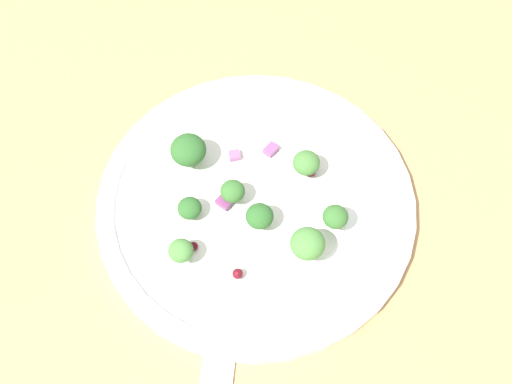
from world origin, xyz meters
TOP-DOWN VIEW (x-y plane):
  - ground_plane at (0.00, 0.00)cm, footprint 180.00×180.00cm
  - plate at (1.45, -0.62)cm, footprint 26.45×26.45cm
  - dressing_pool at (1.45, -0.62)cm, footprint 15.34×15.34cm
  - broccoli_floret_0 at (-0.59, -1.78)cm, footprint 2.21×2.21cm
  - broccoli_floret_1 at (-1.63, -6.15)cm, footprint 2.70×2.70cm
  - broccoli_floret_2 at (-5.63, 2.65)cm, footprint 1.97×1.97cm
  - broccoli_floret_3 at (-1.85, 3.77)cm, footprint 1.96×1.96cm
  - broccoli_floret_4 at (1.56, -7.31)cm, footprint 2.04×2.04cm
  - broccoli_floret_5 at (5.39, -3.46)cm, footprint 2.26×2.26cm
  - broccoli_floret_6 at (0.65, 1.09)cm, footprint 2.00×2.00cm
  - broccoli_floret_7 at (2.62, 5.94)cm, footprint 2.99×2.99cm
  - cranberry_0 at (-4.48, 2.26)cm, footprint 0.75×0.75cm
  - cranberry_1 at (5.50, -3.93)cm, footprint 0.85×0.85cm
  - cranberry_2 at (-5.32, -1.92)cm, footprint 0.82×0.82cm
  - onion_bit_0 at (4.55, 2.66)cm, footprint 1.24×1.25cm
  - onion_bit_1 at (-0.34, 1.60)cm, footprint 1.21×1.37cm
  - onion_bit_2 at (6.27, 0.18)cm, footprint 1.39×1.20cm

SIDE VIEW (x-z plane):
  - ground_plane at x=0.00cm, z-range -2.00..0.00cm
  - plate at x=1.45cm, z-range 0.01..1.71cm
  - dressing_pool at x=1.45cm, z-range 1.20..1.40cm
  - onion_bit_0 at x=4.55cm, z-range 1.42..1.97cm
  - onion_bit_2 at x=6.27cm, z-range 1.45..2.03cm
  - cranberry_0 at x=-4.48cm, z-range 1.38..2.12cm
  - cranberry_1 at x=5.50cm, z-range 1.33..2.18cm
  - onion_bit_1 at x=-0.34cm, z-range 1.61..2.14cm
  - cranberry_2 at x=-5.32cm, z-range 1.54..2.37cm
  - broccoli_floret_3 at x=-1.85cm, z-range 1.45..3.43cm
  - broccoli_floret_2 at x=-5.63cm, z-range 1.92..3.91cm
  - broccoli_floret_0 at x=-0.59cm, z-range 1.81..4.05cm
  - broccoli_floret_6 at x=0.65cm, z-range 1.92..3.95cm
  - broccoli_floret_5 at x=5.39cm, z-range 1.86..4.14cm
  - broccoli_floret_4 at x=1.56cm, z-range 2.09..4.15cm
  - broccoli_floret_7 at x=2.62cm, z-range 1.77..4.80cm
  - broccoli_floret_1 at x=-1.63cm, z-range 2.18..4.91cm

